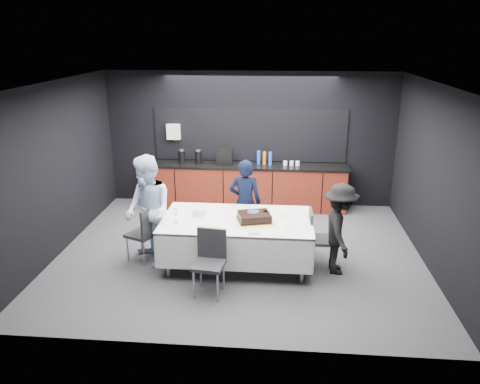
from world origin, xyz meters
name	(u,v)px	position (x,y,z in m)	size (l,w,h in m)	color
ground	(239,253)	(0.00, 0.00, 0.00)	(6.00, 6.00, 0.00)	#48494E
room_shell	(239,145)	(0.00, 0.00, 1.86)	(6.04, 5.04, 2.82)	white
kitchenette	(248,183)	(-0.02, 2.22, 0.54)	(4.10, 0.64, 2.05)	#58180D
party_table	(237,227)	(0.00, -0.40, 0.64)	(2.32, 1.32, 0.78)	#99999E
cake_assembly	(254,217)	(0.27, -0.46, 0.84)	(0.60, 0.53, 0.16)	gold
plate_stack	(199,211)	(-0.62, -0.27, 0.83)	(0.21, 0.21, 0.10)	white
loose_plate_near	(214,226)	(-0.31, -0.74, 0.78)	(0.19, 0.19, 0.01)	white
loose_plate_right_a	(285,215)	(0.75, -0.18, 0.78)	(0.22, 0.22, 0.01)	white
loose_plate_right_b	(290,227)	(0.81, -0.68, 0.78)	(0.20, 0.20, 0.01)	white
loose_plate_far	(247,208)	(0.12, 0.06, 0.78)	(0.18, 0.18, 0.01)	white
fork_pile	(254,232)	(0.29, -0.93, 0.79)	(0.16, 0.10, 0.03)	white
champagne_flute	(176,213)	(-0.91, -0.63, 0.94)	(0.06, 0.06, 0.22)	white
chair_left	(145,230)	(-1.47, -0.41, 0.53)	(0.56, 0.56, 0.92)	#2A2B2F
chair_right	(317,235)	(1.25, -0.35, 0.53)	(0.42, 0.42, 0.92)	#2A2B2F
chair_near	(210,257)	(-0.31, -1.25, 0.53)	(0.47, 0.47, 0.92)	#2A2B2F
person_center	(245,202)	(0.06, 0.41, 0.76)	(0.55, 0.36, 1.51)	black
person_left	(148,211)	(-1.40, -0.43, 0.88)	(0.85, 0.67, 1.76)	#C7DFFA
person_right	(340,229)	(1.56, -0.50, 0.71)	(0.92, 0.53, 1.42)	black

